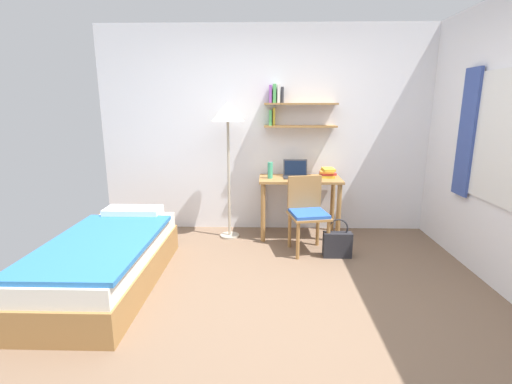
% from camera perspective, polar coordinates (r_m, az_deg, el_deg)
% --- Properties ---
extents(ground_plane, '(5.28, 5.28, 0.00)m').
position_cam_1_polar(ground_plane, '(3.25, 2.80, -16.93)').
color(ground_plane, brown).
extents(wall_back, '(4.40, 0.27, 2.60)m').
position_cam_1_polar(wall_back, '(4.84, 2.54, 9.44)').
color(wall_back, white).
rests_on(wall_back, ground_plane).
extents(bed, '(0.87, 1.88, 0.54)m').
position_cam_1_polar(bed, '(3.71, -21.86, -9.79)').
color(bed, '#9E703D').
rests_on(bed, ground_plane).
extents(desk, '(1.00, 0.52, 0.75)m').
position_cam_1_polar(desk, '(4.64, 6.73, 0.33)').
color(desk, '#9E703D').
rests_on(desk, ground_plane).
extents(desk_chair, '(0.48, 0.49, 0.84)m').
position_cam_1_polar(desk_chair, '(4.21, 7.92, -2.84)').
color(desk_chair, '#9E703D').
rests_on(desk_chair, ground_plane).
extents(standing_lamp, '(0.39, 0.39, 1.66)m').
position_cam_1_polar(standing_lamp, '(4.47, -4.37, 11.09)').
color(standing_lamp, '#B2A893').
rests_on(standing_lamp, ground_plane).
extents(laptop, '(0.30, 0.22, 0.21)m').
position_cam_1_polar(laptop, '(4.64, 6.09, 2.95)').
color(laptop, '#2D2D33').
rests_on(laptop, desk).
extents(water_bottle, '(0.06, 0.06, 0.20)m').
position_cam_1_polar(water_bottle, '(4.54, 2.19, 3.37)').
color(water_bottle, '#42A87F').
rests_on(water_bottle, desk).
extents(book_stack, '(0.21, 0.24, 0.11)m').
position_cam_1_polar(book_stack, '(4.71, 10.95, 2.92)').
color(book_stack, gold).
rests_on(book_stack, desk).
extents(handbag, '(0.31, 0.12, 0.44)m').
position_cam_1_polar(handbag, '(4.18, 12.41, -7.77)').
color(handbag, '#232328').
rests_on(handbag, ground_plane).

